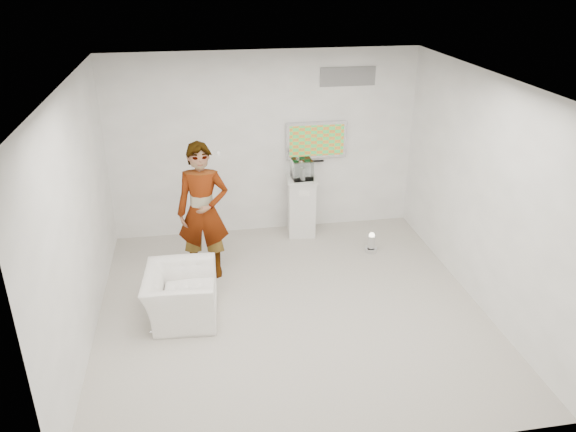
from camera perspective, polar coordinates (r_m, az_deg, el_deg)
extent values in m
cube|color=#A4A096|center=(7.58, 0.28, -9.28)|extent=(5.00, 5.00, 0.01)
cube|color=#313133|center=(6.41, 0.34, 13.51)|extent=(5.00, 5.00, 0.01)
cube|color=white|center=(9.18, -2.42, 7.26)|extent=(5.00, 0.01, 3.00)
cube|color=white|center=(4.72, 5.67, -10.79)|extent=(5.00, 0.01, 3.00)
cube|color=white|center=(6.91, -20.56, -0.30)|extent=(0.01, 5.00, 3.00)
cube|color=white|center=(7.67, 19.06, 2.34)|extent=(0.01, 5.00, 3.00)
cube|color=silver|center=(9.26, 2.88, 7.73)|extent=(1.00, 0.08, 0.60)
cube|color=slate|center=(9.18, 6.11, 13.91)|extent=(0.90, 0.02, 0.30)
imported|color=white|center=(7.97, -8.63, 0.42)|extent=(0.78, 0.57, 2.00)
imported|color=white|center=(7.36, -10.83, -7.89)|extent=(0.95, 1.07, 0.66)
cube|color=silver|center=(9.33, 1.37, 0.98)|extent=(0.52, 0.52, 0.99)
cylinder|color=silver|center=(8.97, 8.46, -2.70)|extent=(0.26, 0.26, 0.31)
cube|color=silver|center=(9.08, 1.41, 4.77)|extent=(0.33, 0.33, 0.32)
cube|color=silver|center=(9.11, 1.41, 4.41)|extent=(0.07, 0.15, 0.20)
cube|color=silver|center=(7.80, -7.06, 6.29)|extent=(0.04, 0.14, 0.04)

